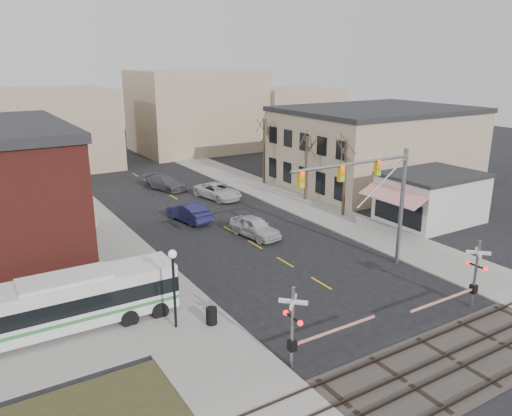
{
  "coord_description": "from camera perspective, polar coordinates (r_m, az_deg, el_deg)",
  "views": [
    {
      "loc": [
        -18.56,
        -20.35,
        13.59
      ],
      "look_at": [
        -0.93,
        8.33,
        3.5
      ],
      "focal_mm": 35.0,
      "sensor_mm": 36.0,
      "label": 1
    }
  ],
  "objects": [
    {
      "name": "ballast_strip",
      "position": [
        26.09,
        21.87,
        -15.97
      ],
      "size": [
        160.0,
        5.0,
        0.06
      ],
      "primitive_type": "cube",
      "color": "#332D28",
      "rests_on": "ground"
    },
    {
      "name": "pedestrian_far",
      "position": [
        31.87,
        -16.26,
        -7.42
      ],
      "size": [
        0.96,
        1.0,
        1.63
      ],
      "primitive_type": "imported",
      "rotation": [
        0.0,
        0.0,
        0.98
      ],
      "color": "#3A3863",
      "rests_on": "sidewalk_west"
    },
    {
      "name": "rail_tracks",
      "position": [
        26.05,
        21.89,
        -15.8
      ],
      "size": [
        160.0,
        3.91,
        0.14
      ],
      "color": "#2D231E",
      "rests_on": "ground"
    },
    {
      "name": "awning_shop",
      "position": [
        45.51,
        19.38,
        1.18
      ],
      "size": [
        9.74,
        6.2,
        4.3
      ],
      "color": "beige",
      "rests_on": "ground"
    },
    {
      "name": "car_d",
      "position": [
        54.77,
        -10.34,
        2.87
      ],
      "size": [
        3.83,
        5.7,
        1.53
      ],
      "primitive_type": "imported",
      "rotation": [
        0.0,
        0.0,
        0.35
      ],
      "color": "#47494D",
      "rests_on": "ground"
    },
    {
      "name": "trash_bin",
      "position": [
        27.03,
        -5.11,
        -12.18
      ],
      "size": [
        0.6,
        0.6,
        0.91
      ],
      "primitive_type": "cylinder",
      "color": "black",
      "rests_on": "sidewalk_west"
    },
    {
      "name": "sidewalk_west",
      "position": [
        43.51,
        -17.97,
        -2.28
      ],
      "size": [
        5.0,
        60.0,
        0.12
      ],
      "primitive_type": "cube",
      "color": "gray",
      "rests_on": "ground"
    },
    {
      "name": "tree_east_a",
      "position": [
        44.64,
        10.1,
        3.35
      ],
      "size": [
        0.28,
        0.28,
        6.75
      ],
      "color": "#382B21",
      "rests_on": "sidewalk_east"
    },
    {
      "name": "sidewalk_east",
      "position": [
        50.97,
        3.12,
        1.27
      ],
      "size": [
        5.0,
        60.0,
        0.12
      ],
      "primitive_type": "cube",
      "color": "gray",
      "rests_on": "ground"
    },
    {
      "name": "ground",
      "position": [
        30.71,
        9.81,
        -9.84
      ],
      "size": [
        160.0,
        160.0,
        0.0
      ],
      "primitive_type": "plane",
      "color": "black",
      "rests_on": "ground"
    },
    {
      "name": "car_c",
      "position": [
        50.5,
        -4.39,
        1.93
      ],
      "size": [
        3.58,
        5.91,
        1.53
      ],
      "primitive_type": "imported",
      "rotation": [
        0.0,
        0.0,
        0.2
      ],
      "color": "#B4B4B4",
      "rests_on": "ground"
    },
    {
      "name": "pedestrian_near",
      "position": [
        28.39,
        -10.85,
        -10.02
      ],
      "size": [
        0.46,
        0.66,
        1.71
      ],
      "primitive_type": "imported",
      "rotation": [
        0.0,
        0.0,
        1.66
      ],
      "color": "#665451",
      "rests_on": "sidewalk_west"
    },
    {
      "name": "tree_east_b",
      "position": [
        49.39,
        5.75,
        4.54
      ],
      "size": [
        0.28,
        0.28,
        6.3
      ],
      "color": "#382B21",
      "rests_on": "sidewalk_east"
    },
    {
      "name": "street_lamp",
      "position": [
        25.79,
        -9.43,
        -7.3
      ],
      "size": [
        0.44,
        0.44,
        4.32
      ],
      "color": "black",
      "rests_on": "sidewalk_west"
    },
    {
      "name": "rr_crossing_west",
      "position": [
        23.33,
        5.08,
        -13.27
      ],
      "size": [
        5.6,
        1.36,
        4.0
      ],
      "color": "gray",
      "rests_on": "ground"
    },
    {
      "name": "tree_east_c",
      "position": [
        55.85,
        0.94,
        6.51
      ],
      "size": [
        0.28,
        0.28,
        7.2
      ],
      "color": "#382B21",
      "rests_on": "sidewalk_east"
    },
    {
      "name": "car_a",
      "position": [
        39.52,
        -0.14,
        -2.18
      ],
      "size": [
        2.67,
        5.01,
        1.62
      ],
      "primitive_type": "imported",
      "rotation": [
        0.0,
        0.0,
        0.16
      ],
      "color": "#ABABB0",
      "rests_on": "ground"
    },
    {
      "name": "rr_crossing_east",
      "position": [
        30.47,
        23.32,
        -7.19
      ],
      "size": [
        5.6,
        1.36,
        4.0
      ],
      "color": "gray",
      "rests_on": "ground"
    },
    {
      "name": "car_b",
      "position": [
        43.69,
        -7.72,
        -0.5
      ],
      "size": [
        2.52,
        5.07,
        1.6
      ],
      "primitive_type": "imported",
      "rotation": [
        0.0,
        0.0,
        3.32
      ],
      "color": "#19193F",
      "rests_on": "ground"
    },
    {
      "name": "traffic_signal_mast",
      "position": [
        32.64,
        13.41,
        2.24
      ],
      "size": [
        9.35,
        0.3,
        8.0
      ],
      "color": "gray",
      "rests_on": "ground"
    },
    {
      "name": "tan_building",
      "position": [
        57.97,
        13.49,
        6.97
      ],
      "size": [
        20.3,
        15.3,
        8.5
      ],
      "color": "tan",
      "rests_on": "ground"
    },
    {
      "name": "transit_bus",
      "position": [
        27.71,
        -20.75,
        -10.02
      ],
      "size": [
        11.26,
        2.59,
        2.89
      ],
      "color": "silver",
      "rests_on": "ground"
    }
  ]
}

